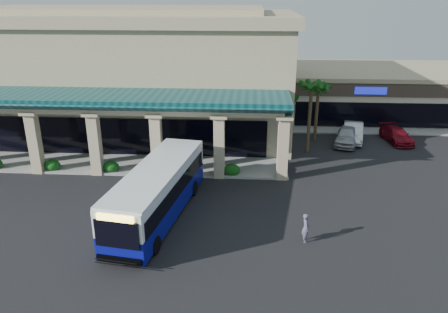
# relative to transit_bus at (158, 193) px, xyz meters

# --- Properties ---
(ground) EXTENTS (110.00, 110.00, 0.00)m
(ground) POSITION_rel_transit_bus_xyz_m (1.66, 1.00, -1.58)
(ground) COLOR black
(main_building) EXTENTS (30.80, 14.80, 11.35)m
(main_building) POSITION_rel_transit_bus_xyz_m (-6.34, 17.00, 4.09)
(main_building) COLOR tan
(main_building) RESTS_ON ground
(arcade) EXTENTS (30.00, 6.20, 5.70)m
(arcade) POSITION_rel_transit_bus_xyz_m (-6.34, 7.80, 1.27)
(arcade) COLOR #0A393E
(arcade) RESTS_ON ground
(strip_mall) EXTENTS (22.50, 12.50, 4.90)m
(strip_mall) POSITION_rel_transit_bus_xyz_m (19.66, 25.00, 0.87)
(strip_mall) COLOR beige
(strip_mall) RESTS_ON ground
(palm_0) EXTENTS (2.40, 2.40, 6.60)m
(palm_0) POSITION_rel_transit_bus_xyz_m (10.16, 12.00, 1.72)
(palm_0) COLOR #144512
(palm_0) RESTS_ON ground
(palm_1) EXTENTS (2.40, 2.40, 5.80)m
(palm_1) POSITION_rel_transit_bus_xyz_m (11.16, 15.00, 1.32)
(palm_1) COLOR #144512
(palm_1) RESTS_ON ground
(broadleaf_tree) EXTENTS (2.60, 2.60, 4.81)m
(broadleaf_tree) POSITION_rel_transit_bus_xyz_m (9.16, 20.00, 0.82)
(broadleaf_tree) COLOR #104610
(broadleaf_tree) RESTS_ON ground
(transit_bus) EXTENTS (4.36, 11.61, 3.17)m
(transit_bus) POSITION_rel_transit_bus_xyz_m (0.00, 0.00, 0.00)
(transit_bus) COLOR #0C108B
(transit_bus) RESTS_ON ground
(pedestrian) EXTENTS (0.44, 0.63, 1.66)m
(pedestrian) POSITION_rel_transit_bus_xyz_m (8.44, -2.18, -0.75)
(pedestrian) COLOR #52526B
(pedestrian) RESTS_ON ground
(car_silver) EXTENTS (3.10, 4.91, 1.56)m
(car_silver) POSITION_rel_transit_bus_xyz_m (13.81, 14.17, -0.81)
(car_silver) COLOR #A6A7AE
(car_silver) RESTS_ON ground
(car_white) EXTENTS (2.62, 4.99, 1.57)m
(car_white) POSITION_rel_transit_bus_xyz_m (14.57, 15.24, -0.80)
(car_white) COLOR white
(car_white) RESTS_ON ground
(car_red) EXTENTS (2.43, 4.62, 1.28)m
(car_red) POSITION_rel_transit_bus_xyz_m (18.39, 15.08, -0.94)
(car_red) COLOR maroon
(car_red) RESTS_ON ground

